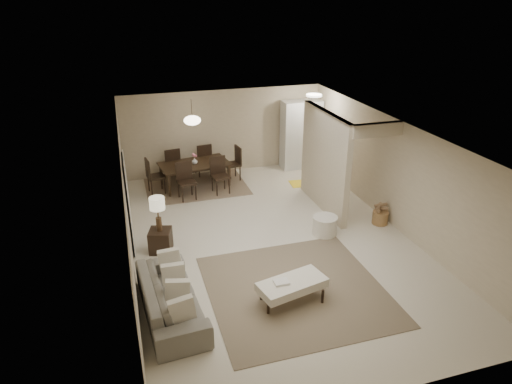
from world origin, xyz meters
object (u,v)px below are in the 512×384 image
object	(u,v)px
sofa	(171,297)
round_pouf	(325,226)
dining_table	(195,175)
pantry_cabinet	(301,135)
side_table	(161,241)
wicker_basket	(380,218)
ottoman_bench	(292,285)

from	to	relation	value
sofa	round_pouf	bearing A→B (deg)	-68.18
round_pouf	dining_table	distance (m)	4.33
pantry_cabinet	round_pouf	distance (m)	4.47
side_table	dining_table	world-z (taller)	dining_table
wicker_basket	dining_table	world-z (taller)	dining_table
pantry_cabinet	dining_table	world-z (taller)	pantry_cabinet
wicker_basket	dining_table	xyz separation A→B (m)	(-3.82, 3.55, 0.18)
ottoman_bench	round_pouf	xyz separation A→B (m)	(1.60, 2.09, -0.13)
dining_table	pantry_cabinet	bearing A→B (deg)	1.84
dining_table	ottoman_bench	bearing A→B (deg)	-90.99
sofa	ottoman_bench	xyz separation A→B (m)	(2.10, -0.30, 0.02)
ottoman_bench	dining_table	distance (m)	5.78
sofa	wicker_basket	world-z (taller)	sofa
ottoman_bench	pantry_cabinet	bearing A→B (deg)	53.89
pantry_cabinet	ottoman_bench	xyz separation A→B (m)	(-2.70, -6.34, -0.70)
sofa	ottoman_bench	distance (m)	2.12
round_pouf	wicker_basket	world-z (taller)	round_pouf
pantry_cabinet	side_table	xyz separation A→B (m)	(-4.75, -3.90, -0.80)
pantry_cabinet	wicker_basket	bearing A→B (deg)	-84.49
ottoman_bench	side_table	distance (m)	3.19
pantry_cabinet	ottoman_bench	bearing A→B (deg)	-113.05
side_table	dining_table	size ratio (longest dim) A/B	0.26
pantry_cabinet	dining_table	size ratio (longest dim) A/B	1.09
pantry_cabinet	sofa	bearing A→B (deg)	-128.47
round_pouf	dining_table	world-z (taller)	dining_table
wicker_basket	sofa	bearing A→B (deg)	-160.01
ottoman_bench	side_table	bearing A→B (deg)	116.94
ottoman_bench	sofa	bearing A→B (deg)	158.81
ottoman_bench	dining_table	xyz separation A→B (m)	(-0.72, 5.74, -0.01)
pantry_cabinet	side_table	world-z (taller)	pantry_cabinet
round_pouf	wicker_basket	distance (m)	1.50
pantry_cabinet	wicker_basket	xyz separation A→B (m)	(0.40, -4.15, -0.89)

